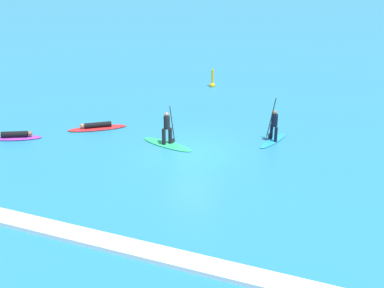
{
  "coord_description": "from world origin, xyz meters",
  "views": [
    {
      "loc": [
        8.82,
        -22.16,
        10.85
      ],
      "look_at": [
        0.0,
        0.0,
        0.5
      ],
      "focal_mm": 49.1,
      "sensor_mm": 36.0,
      "label": 1
    }
  ],
  "objects": [
    {
      "name": "ground_plane",
      "position": [
        0.0,
        0.0,
        0.0
      ],
      "size": [
        120.0,
        120.0,
        0.0
      ],
      "primitive_type": "plane",
      "color": "teal",
      "rests_on": "ground"
    },
    {
      "name": "surfer_on_purple_board",
      "position": [
        -9.39,
        -1.72,
        0.14
      ],
      "size": [
        2.72,
        1.83,
        0.41
      ],
      "rotation": [
        0.0,
        0.0,
        0.46
      ],
      "color": "purple",
      "rests_on": "ground_plane"
    },
    {
      "name": "surfer_on_blue_board",
      "position": [
        3.39,
        3.03,
        0.55
      ],
      "size": [
        1.23,
        2.63,
        2.36
      ],
      "rotation": [
        0.0,
        0.0,
        1.3
      ],
      "color": "#1E8CD1",
      "rests_on": "ground_plane"
    },
    {
      "name": "surfer_on_red_board",
      "position": [
        -6.14,
        1.09,
        0.12
      ],
      "size": [
        3.08,
        2.51,
        0.38
      ],
      "rotation": [
        0.0,
        0.0,
        3.76
      ],
      "color": "red",
      "rests_on": "ground_plane"
    },
    {
      "name": "surfer_on_green_board",
      "position": [
        -1.57,
        0.49,
        0.45
      ],
      "size": [
        3.13,
        1.47,
        2.16
      ],
      "rotation": [
        0.0,
        0.0,
        6.05
      ],
      "color": "#23B266",
      "rests_on": "ground_plane"
    },
    {
      "name": "marker_buoy",
      "position": [
        -2.82,
        10.92,
        0.28
      ],
      "size": [
        0.38,
        0.38,
        1.33
      ],
      "color": "yellow",
      "rests_on": "ground_plane"
    },
    {
      "name": "wave_crest",
      "position": [
        0.0,
        -8.53,
        0.09
      ],
      "size": [
        22.67,
        0.9,
        0.18
      ],
      "primitive_type": "cube",
      "color": "white",
      "rests_on": "ground_plane"
    }
  ]
}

